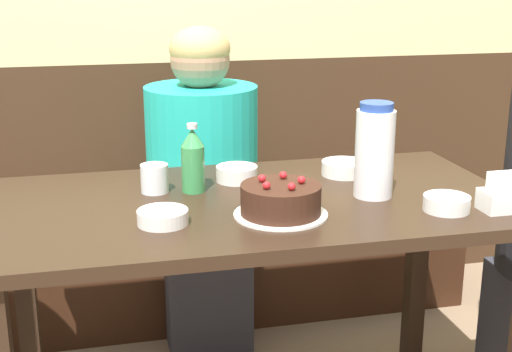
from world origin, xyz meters
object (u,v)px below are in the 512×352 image
Objects in this scene: glass_water_tall at (155,178)px; bowl_sauce_shallow at (447,203)px; person_grey_tee at (203,189)px; bowl_side_dish at (163,217)px; bench_seat at (209,263)px; birthday_cake at (281,200)px; soju_bottle at (193,160)px; bowl_rice_small at (237,174)px; water_pitcher at (375,151)px; bowl_soup_white at (344,168)px; napkin_holder at (503,196)px.

bowl_sauce_shallow is at bearing -24.85° from glass_water_tall.
bowl_side_dish is at bearing -15.96° from person_grey_tee.
birthday_cake is (0.03, -0.98, 0.58)m from bench_seat.
bowl_rice_small is (0.14, 0.07, -0.07)m from soju_bottle.
birthday_cake is 0.40m from glass_water_tall.
water_pitcher reaches higher than glass_water_tall.
bowl_rice_small is (-0.02, -0.65, 0.56)m from bench_seat.
water_pitcher is (0.29, 0.10, 0.09)m from birthday_cake.
soju_bottle is 1.44× the size of bowl_soup_white.
bowl_soup_white is (-0.29, 0.41, -0.02)m from napkin_holder.
bench_seat is 8.59× the size of birthday_cake.
glass_water_tall is 0.07× the size of person_grey_tee.
bowl_side_dish is at bearing -114.63° from soju_bottle.
person_grey_tee reaches higher than bowl_soup_white.
soju_bottle is at bearing 65.37° from bowl_side_dish.
bowl_side_dish reaches higher than bench_seat.
napkin_holder is at bearing -6.64° from bowl_side_dish.
person_grey_tee is at bearing 127.84° from bowl_soup_white.
bowl_sauce_shallow reaches higher than bowl_side_dish.
bowl_soup_white reaches higher than bench_seat.
bench_seat is 1.27m from bowl_sauce_shallow.
soju_bottle is at bearing -152.58° from bowl_rice_small.
bowl_rice_small is at bearing 177.75° from bowl_soup_white.
water_pitcher reaches higher than soju_bottle.
bench_seat is at bearing 113.85° from bowl_sauce_shallow.
person_grey_tee is at bearing -103.64° from bench_seat.
bowl_soup_white is (0.28, 0.31, -0.02)m from birthday_cake.
bowl_sauce_shallow reaches higher than bench_seat.
glass_water_tall is at bearing -175.91° from bowl_soup_white.
glass_water_tall is (-0.72, 0.33, 0.02)m from bowl_sauce_shallow.
soju_bottle is 1.55× the size of bowl_side_dish.
bench_seat is 0.95m from glass_water_tall.
person_grey_tee is (-0.05, -0.20, 0.38)m from bench_seat.
soju_bottle is 0.12m from glass_water_tall.
bowl_sauce_shallow is (0.46, -1.04, 0.56)m from bench_seat.
soju_bottle is 0.59m from person_grey_tee.
bench_seat is 18.84× the size of napkin_holder.
soju_bottle is 1.62× the size of bowl_sauce_shallow.
person_grey_tee is at bearing 67.07° from glass_water_tall.
bowl_soup_white is at bearing 91.53° from water_pitcher.
water_pitcher is 2.14× the size of bowl_rice_small.
bench_seat is 7.90× the size of water_pitcher.
bench_seat is 1.36m from napkin_holder.
bowl_side_dish is at bearing -105.49° from bench_seat.
bowl_rice_small is 0.49m from person_grey_tee.
soju_bottle reaches higher than glass_water_tall.
bowl_side_dish is 0.27m from glass_water_tall.
bowl_soup_white is at bearing -2.25° from bowl_rice_small.
bench_seat is 1.15m from bowl_side_dish.
bench_seat is at bearing 91.76° from birthday_cake.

